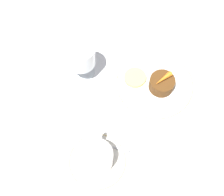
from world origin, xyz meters
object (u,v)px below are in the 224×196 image
coffee_cup (97,157)px  dessert_cake (162,84)px  wine_glass (81,57)px  fork (129,141)px  dinner_plate (154,85)px

coffee_cup → dessert_cake: (0.23, -0.13, -0.01)m
wine_glass → fork: wine_glass is taller
coffee_cup → wine_glass: bearing=19.9°
dinner_plate → wine_glass: (0.01, 0.20, 0.07)m
wine_glass → fork: 0.25m
dinner_plate → fork: (-0.17, 0.04, -0.01)m
dessert_cake → coffee_cup: bearing=150.1°
dinner_plate → fork: bearing=165.4°
dinner_plate → dessert_cake: (-0.01, -0.02, 0.02)m
coffee_cup → dinner_plate: bearing=-25.9°
coffee_cup → fork: 0.10m
fork → coffee_cup: bearing=133.1°
fork → dessert_cake: 0.18m
fork → dessert_cake: bearing=-20.7°
fork → dessert_cake: (0.16, -0.06, 0.03)m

